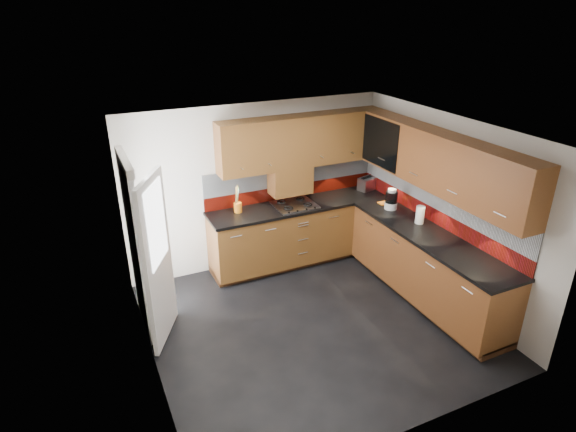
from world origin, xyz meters
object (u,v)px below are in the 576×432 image
gas_hob (295,205)px  food_processor (391,200)px  utensil_pot (238,206)px  toaster (367,184)px

gas_hob → food_processor: food_processor is taller
utensil_pot → toaster: (2.12, -0.03, 0.01)m
toaster → food_processor: bearing=-98.4°
utensil_pot → food_processor: utensil_pot is taller
toaster → food_processor: 0.79m
gas_hob → utensil_pot: bearing=170.9°
gas_hob → food_processor: (1.19, -0.67, 0.12)m
gas_hob → food_processor: size_ratio=1.99×
utensil_pot → toaster: size_ratio=1.25×
toaster → food_processor: food_processor is taller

